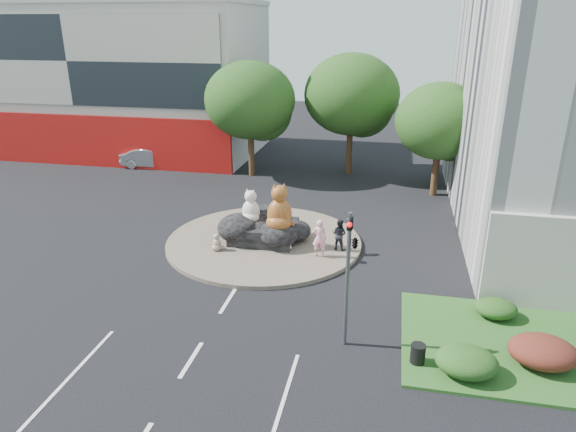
% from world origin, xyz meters
% --- Properties ---
extents(ground, '(120.00, 120.00, 0.00)m').
position_xyz_m(ground, '(0.00, 0.00, 0.00)').
color(ground, black).
rests_on(ground, ground).
extents(roundabout_island, '(10.00, 10.00, 0.20)m').
position_xyz_m(roundabout_island, '(0.00, 10.00, 0.10)').
color(roundabout_island, brown).
rests_on(roundabout_island, ground).
extents(rock_plinth, '(3.20, 2.60, 0.90)m').
position_xyz_m(rock_plinth, '(0.00, 10.00, 0.65)').
color(rock_plinth, black).
rests_on(rock_plinth, roundabout_island).
extents(shophouse_block, '(25.20, 12.30, 17.40)m').
position_xyz_m(shophouse_block, '(-18.00, 27.91, 6.18)').
color(shophouse_block, beige).
rests_on(shophouse_block, ground).
extents(grass_verge, '(10.00, 6.00, 0.12)m').
position_xyz_m(grass_verge, '(12.00, 3.00, 0.06)').
color(grass_verge, '#27541C').
rests_on(grass_verge, ground).
extents(tree_left, '(6.46, 6.46, 8.27)m').
position_xyz_m(tree_left, '(-3.93, 22.06, 5.25)').
color(tree_left, '#382314').
rests_on(tree_left, ground).
extents(tree_mid, '(6.84, 6.84, 8.76)m').
position_xyz_m(tree_mid, '(3.07, 24.06, 5.56)').
color(tree_mid, '#382314').
rests_on(tree_mid, ground).
extents(tree_right, '(5.70, 5.70, 7.30)m').
position_xyz_m(tree_right, '(9.07, 20.06, 4.63)').
color(tree_right, '#382314').
rests_on(tree_right, ground).
extents(hedge_near_green, '(2.00, 1.60, 0.90)m').
position_xyz_m(hedge_near_green, '(9.00, 1.00, 0.57)').
color(hedge_near_green, '#183B12').
rests_on(hedge_near_green, grass_verge).
extents(hedge_red, '(2.20, 1.76, 0.99)m').
position_xyz_m(hedge_red, '(11.50, 2.00, 0.61)').
color(hedge_red, '#471B13').
rests_on(hedge_red, grass_verge).
extents(hedge_back_green, '(1.60, 1.28, 0.72)m').
position_xyz_m(hedge_back_green, '(10.50, 4.80, 0.48)').
color(hedge_back_green, '#183B12').
rests_on(hedge_back_green, grass_verge).
extents(traffic_light, '(0.44, 1.24, 5.00)m').
position_xyz_m(traffic_light, '(5.10, 2.00, 3.62)').
color(traffic_light, '#595B60').
rests_on(traffic_light, ground).
extents(street_lamp, '(2.34, 0.22, 8.06)m').
position_xyz_m(street_lamp, '(12.82, 8.00, 4.55)').
color(street_lamp, '#595B60').
rests_on(street_lamp, ground).
extents(cat_white, '(1.24, 1.12, 1.80)m').
position_xyz_m(cat_white, '(-0.67, 10.04, 2.00)').
color(cat_white, silver).
rests_on(cat_white, rock_plinth).
extents(cat_tabby, '(1.79, 1.69, 2.37)m').
position_xyz_m(cat_tabby, '(0.96, 9.47, 2.28)').
color(cat_tabby, '#A54822').
rests_on(cat_tabby, rock_plinth).
extents(kitten_calico, '(0.65, 0.61, 0.90)m').
position_xyz_m(kitten_calico, '(-1.95, 8.31, 0.65)').
color(kitten_calico, beige).
rests_on(kitten_calico, roundabout_island).
extents(kitten_white, '(0.60, 0.56, 0.82)m').
position_xyz_m(kitten_white, '(1.41, 9.07, 0.61)').
color(kitten_white, white).
rests_on(kitten_white, roundabout_island).
extents(pedestrian_pink, '(0.71, 0.49, 1.87)m').
position_xyz_m(pedestrian_pink, '(3.08, 8.64, 1.13)').
color(pedestrian_pink, pink).
rests_on(pedestrian_pink, roundabout_island).
extents(pedestrian_dark, '(0.93, 0.82, 1.58)m').
position_xyz_m(pedestrian_dark, '(3.92, 9.62, 0.99)').
color(pedestrian_dark, black).
rests_on(pedestrian_dark, roundabout_island).
extents(parked_car, '(4.93, 2.23, 1.57)m').
position_xyz_m(parked_car, '(-12.23, 22.58, 0.78)').
color(parked_car, '#A7A9AF').
rests_on(parked_car, ground).
extents(litter_bin, '(0.56, 0.56, 0.67)m').
position_xyz_m(litter_bin, '(7.50, 1.29, 0.45)').
color(litter_bin, black).
rests_on(litter_bin, grass_verge).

